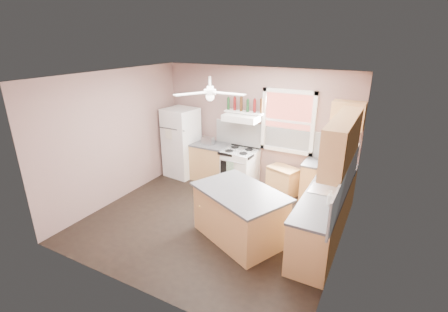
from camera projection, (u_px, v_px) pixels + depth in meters
The scene contains 32 objects.
floor at pixel (212, 222), 6.15m from camera, with size 4.50×4.50×0.00m, color black.
ceiling at pixel (210, 76), 5.21m from camera, with size 4.50×4.50×0.00m, color white.
wall_back at pixel (256, 128), 7.35m from camera, with size 4.50×0.05×2.70m, color #7D5D57.
wall_right at pixel (347, 181), 4.67m from camera, with size 0.05×4.00×2.70m, color #7D5D57.
wall_left at pixel (116, 137), 6.69m from camera, with size 0.05×4.00×2.70m, color #7D5D57.
backsplash_back at pixel (274, 138), 7.18m from camera, with size 2.90×0.03×0.55m, color white.
backsplash_right at pixel (346, 183), 5.00m from camera, with size 0.03×2.60×0.55m, color white.
window_view at pixel (288, 121), 6.90m from camera, with size 1.00×0.02×1.20m, color brown.
window_frame at pixel (288, 122), 6.87m from camera, with size 1.16×0.07×1.36m, color white.
refrigerator at pixel (182, 143), 7.97m from camera, with size 0.72×0.70×1.69m, color white.
base_cabinet_left at pixel (209, 162), 7.87m from camera, with size 0.90×0.60×0.86m, color tan.
counter_left at pixel (209, 145), 7.72m from camera, with size 0.92×0.62×0.04m, color #434346.
toaster at pixel (208, 140), 7.66m from camera, with size 0.28×0.16×0.18m, color silver.
stove at pixel (239, 168), 7.52m from camera, with size 0.77×0.64×0.86m, color white.
range_hood at pixel (242, 118), 7.13m from camera, with size 0.78×0.50×0.14m, color white.
bottle_shelf at pixel (244, 112), 7.20m from camera, with size 0.90×0.26×0.03m, color white.
cart at pixel (283, 181), 7.14m from camera, with size 0.63×0.42×0.63m, color tan.
base_cabinet_corner at pixel (327, 186), 6.63m from camera, with size 1.00×0.60×0.86m, color tan.
base_cabinet_right at pixel (322, 221), 5.38m from camera, with size 0.60×2.20×0.86m, color tan.
counter_corner at pixel (330, 165), 6.47m from camera, with size 1.02×0.62×0.04m, color #434346.
counter_right at pixel (324, 196), 5.23m from camera, with size 0.62×2.22×0.04m, color #434346.
sink at pixel (327, 190), 5.39m from camera, with size 0.55×0.45×0.03m, color silver.
faucet at pixel (337, 188), 5.29m from camera, with size 0.03×0.03×0.14m, color silver.
upper_cabinet_right at pixel (343, 141), 5.02m from camera, with size 0.33×1.80×0.76m, color tan.
upper_cabinet_corner at pixel (348, 115), 6.14m from camera, with size 0.60×0.33×0.52m, color tan.
paper_towel at pixel (350, 148), 6.33m from camera, with size 0.12×0.12×0.26m, color white.
island at pixel (240, 215), 5.54m from camera, with size 1.47×0.93×0.86m, color tan.
island_top at pixel (240, 192), 5.38m from camera, with size 1.55×1.01×0.04m, color #434346.
ceiling_fan_hub at pixel (210, 92), 5.30m from camera, with size 0.20×0.20×0.08m, color white.
soap_bottle at pixel (330, 198), 4.88m from camera, with size 0.09×0.09×0.24m, color silver.
red_caddy at pixel (336, 173), 5.95m from camera, with size 0.18×0.12×0.10m, color #A50E0E.
wine_bottles at pixel (245, 105), 7.14m from camera, with size 0.86×0.06×0.31m.
Camera 1 is at (2.72, -4.59, 3.31)m, focal length 26.00 mm.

